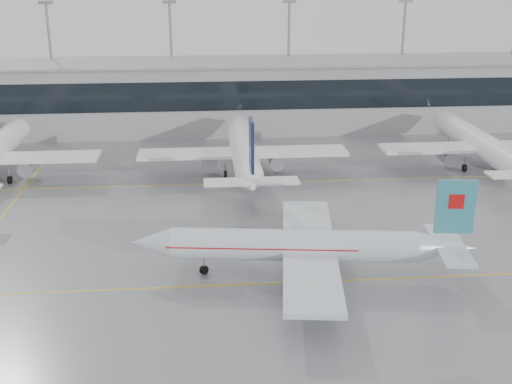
{
  "coord_description": "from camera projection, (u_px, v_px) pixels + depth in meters",
  "views": [
    {
      "loc": [
        -5.66,
        -54.09,
        28.39
      ],
      "look_at": [
        0.0,
        12.0,
        5.0
      ],
      "focal_mm": 45.0,
      "sensor_mm": 36.0,
      "label": 1
    }
  ],
  "objects": [
    {
      "name": "ground",
      "position": [
        267.0,
        284.0,
        60.72
      ],
      "size": [
        320.0,
        320.0,
        0.0
      ],
      "primitive_type": "plane",
      "color": "gray",
      "rests_on": "ground"
    },
    {
      "name": "taxi_line_main",
      "position": [
        267.0,
        284.0,
        60.72
      ],
      "size": [
        120.0,
        0.25,
        0.01
      ],
      "primitive_type": "cube",
      "color": "gold",
      "rests_on": "ground"
    },
    {
      "name": "taxi_line_north",
      "position": [
        245.0,
        183.0,
        88.9
      ],
      "size": [
        120.0,
        0.25,
        0.01
      ],
      "primitive_type": "cube",
      "color": "gold",
      "rests_on": "ground"
    },
    {
      "name": "terminal",
      "position": [
        233.0,
        96.0,
        116.98
      ],
      "size": [
        180.0,
        15.0,
        12.0
      ],
      "primitive_type": "cube",
      "color": "#98989B",
      "rests_on": "ground"
    },
    {
      "name": "terminal_glass",
      "position": [
        235.0,
        96.0,
        109.39
      ],
      "size": [
        180.0,
        0.2,
        5.0
      ],
      "primitive_type": "cube",
      "color": "black",
      "rests_on": "ground"
    },
    {
      "name": "terminal_roof",
      "position": [
        232.0,
        62.0,
        114.92
      ],
      "size": [
        182.0,
        16.0,
        0.4
      ],
      "primitive_type": "cube",
      "color": "gray",
      "rests_on": "ground"
    },
    {
      "name": "light_masts",
      "position": [
        231.0,
        51.0,
        120.17
      ],
      "size": [
        156.4,
        1.0,
        22.6
      ],
      "color": "gray",
      "rests_on": "ground"
    },
    {
      "name": "air_canada_jet",
      "position": [
        307.0,
        247.0,
        61.2
      ],
      "size": [
        33.08,
        25.73,
        10.0
      ],
      "rotation": [
        0.0,
        0.0,
        3.02
      ],
      "color": "silver",
      "rests_on": "ground"
    },
    {
      "name": "parked_jet_c",
      "position": [
        243.0,
        150.0,
        91.14
      ],
      "size": [
        29.64,
        36.96,
        11.72
      ],
      "rotation": [
        0.0,
        0.0,
        1.57
      ],
      "color": "white",
      "rests_on": "ground"
    },
    {
      "name": "parked_jet_d",
      "position": [
        481.0,
        145.0,
        93.95
      ],
      "size": [
        29.64,
        36.96,
        11.72
      ],
      "rotation": [
        0.0,
        0.0,
        1.57
      ],
      "color": "white",
      "rests_on": "ground"
    }
  ]
}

